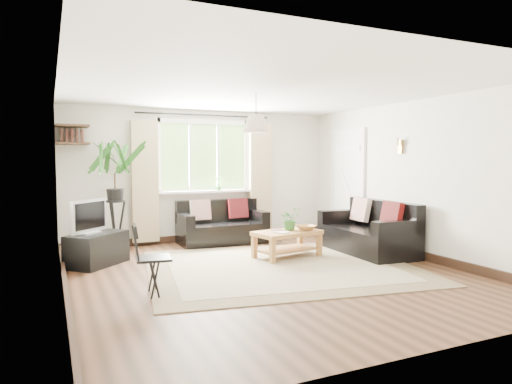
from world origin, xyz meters
name	(u,v)px	position (x,y,z in m)	size (l,w,h in m)	color
floor	(269,273)	(0.00, 0.00, 0.00)	(5.50, 5.50, 0.00)	black
ceiling	(269,89)	(0.00, 0.00, 2.40)	(5.50, 5.50, 0.00)	white
wall_back	(204,176)	(0.00, 2.75, 1.20)	(5.00, 0.02, 2.40)	silver
wall_front	(429,199)	(0.00, -2.75, 1.20)	(5.00, 0.02, 2.40)	silver
wall_left	(60,187)	(-2.50, 0.00, 1.20)	(0.02, 5.50, 2.40)	silver
wall_right	(416,179)	(2.50, 0.00, 1.20)	(0.02, 5.50, 2.40)	silver
rug	(280,267)	(0.30, 0.23, 0.01)	(3.60, 3.09, 0.02)	beige
window	(204,157)	(0.00, 2.71, 1.55)	(2.50, 0.16, 2.16)	white
door	(348,186)	(2.47, 1.70, 1.00)	(0.06, 0.96, 2.06)	silver
corner_shelf	(72,135)	(-2.25, 2.50, 1.89)	(0.50, 0.50, 0.34)	black
pendant_lamp	(256,119)	(0.00, 0.40, 2.05)	(0.36, 0.36, 0.54)	beige
wall_sconce	(399,144)	(2.43, 0.30, 1.74)	(0.12, 0.12, 0.28)	beige
sofa_back	(222,223)	(0.20, 2.30, 0.36)	(1.54, 0.77, 0.73)	black
sofa_right	(367,228)	(2.02, 0.54, 0.40)	(0.84, 1.69, 0.79)	black
coffee_table	(287,244)	(0.68, 0.74, 0.21)	(1.01, 0.55, 0.41)	#985C31
table_plant	(290,219)	(0.76, 0.80, 0.59)	(0.31, 0.27, 0.35)	#2B5D25
bowl	(306,228)	(0.98, 0.70, 0.45)	(0.29, 0.29, 0.07)	olive
book_a	(278,233)	(0.44, 0.60, 0.42)	(0.16, 0.22, 0.02)	silver
book_b	(272,230)	(0.46, 0.81, 0.42)	(0.17, 0.24, 0.02)	#4F2A1F
tv_stand	(97,249)	(-2.01, 1.42, 0.23)	(0.85, 0.48, 0.46)	black
tv	(89,216)	(-2.11, 1.42, 0.71)	(0.66, 0.22, 0.50)	#A5A5AA
palm_stand	(115,196)	(-1.64, 2.31, 0.91)	(0.70, 0.70, 1.81)	black
folding_chair	(153,259)	(-1.58, -0.33, 0.40)	(0.41, 0.41, 0.79)	black
sill_plant	(219,183)	(0.25, 2.63, 1.06)	(0.14, 0.10, 0.27)	#2D6023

